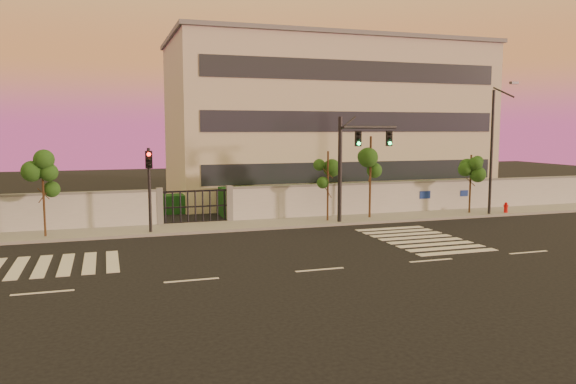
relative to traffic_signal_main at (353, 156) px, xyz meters
name	(u,v)px	position (x,y,z in m)	size (l,w,h in m)	color
ground	(320,270)	(-5.75, -9.59, -3.91)	(120.00, 120.00, 0.00)	black
sidewalk	(253,225)	(-5.75, 0.91, -3.84)	(60.00, 3.00, 0.15)	gray
perimeter_wall	(248,204)	(-5.64, 2.41, -2.84)	(60.00, 0.36, 2.20)	#B0B3B7
hedge_row	(254,202)	(-4.58, 5.15, -3.09)	(41.00, 4.25, 1.80)	#103716
institutional_building	(325,121)	(3.25, 12.40, 2.24)	(24.40, 12.40, 12.25)	beige
road_markings	(256,252)	(-7.33, -5.83, -3.90)	(57.00, 7.62, 0.02)	silver
street_tree_c	(43,177)	(-16.55, 0.47, -0.77)	(1.31, 1.04, 4.27)	#382314
street_tree_d	(328,170)	(-1.25, 0.65, -0.81)	(1.38, 1.10, 4.21)	#382314
street_tree_e	(371,159)	(1.62, 0.92, -0.19)	(1.61, 1.28, 5.05)	#382314
street_tree_f	(471,171)	(8.58, 0.69, -1.07)	(1.48, 1.18, 3.86)	#382314
traffic_signal_main	(353,156)	(0.00, 0.00, 0.00)	(3.89, 0.92, 6.19)	black
traffic_signal_secondary	(149,180)	(-11.46, -0.01, -1.04)	(0.35, 0.34, 4.53)	black
streetlight_east	(494,146)	(9.45, -0.31, 0.55)	(0.49, 1.99, 8.26)	black
fire_hydrant	(506,209)	(10.78, -0.07, -3.51)	(0.32, 0.30, 0.81)	red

